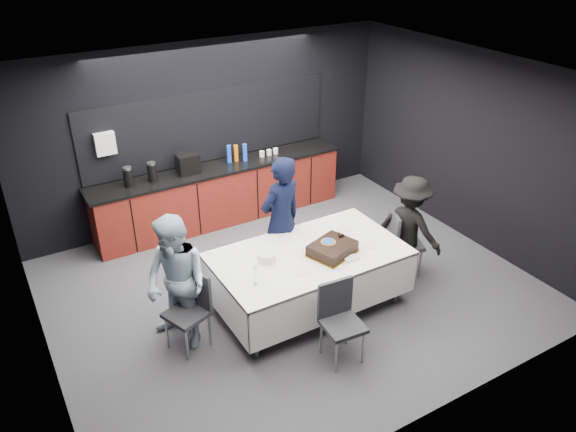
{
  "coord_description": "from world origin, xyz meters",
  "views": [
    {
      "loc": [
        -3.12,
        -5.21,
        4.42
      ],
      "look_at": [
        0.0,
        0.1,
        1.05
      ],
      "focal_mm": 35.0,
      "sensor_mm": 36.0,
      "label": 1
    }
  ],
  "objects_px": {
    "plate_stack": "(267,257)",
    "person_left": "(177,283)",
    "cake_assembly": "(332,248)",
    "chair_right": "(401,238)",
    "chair_near": "(340,315)",
    "person_center": "(281,221)",
    "chair_left": "(191,305)",
    "person_right": "(410,227)",
    "party_table": "(309,262)",
    "champagne_flute": "(255,272)"
  },
  "relations": [
    {
      "from": "party_table",
      "to": "chair_left",
      "type": "relative_size",
      "value": 2.51
    },
    {
      "from": "party_table",
      "to": "chair_near",
      "type": "height_order",
      "value": "chair_near"
    },
    {
      "from": "person_center",
      "to": "person_left",
      "type": "xyz_separation_m",
      "value": [
        -1.62,
        -0.52,
        -0.08
      ]
    },
    {
      "from": "champagne_flute",
      "to": "plate_stack",
      "type": "bearing_deg",
      "value": 47.21
    },
    {
      "from": "party_table",
      "to": "chair_right",
      "type": "xyz_separation_m",
      "value": [
        1.47,
        0.0,
        -0.11
      ]
    },
    {
      "from": "chair_left",
      "to": "person_center",
      "type": "height_order",
      "value": "person_center"
    },
    {
      "from": "person_left",
      "to": "plate_stack",
      "type": "bearing_deg",
      "value": 64.21
    },
    {
      "from": "plate_stack",
      "to": "chair_left",
      "type": "relative_size",
      "value": 0.23
    },
    {
      "from": "chair_right",
      "to": "person_left",
      "type": "distance_m",
      "value": 3.1
    },
    {
      "from": "champagne_flute",
      "to": "chair_near",
      "type": "bearing_deg",
      "value": -44.9
    },
    {
      "from": "chair_left",
      "to": "person_left",
      "type": "xyz_separation_m",
      "value": [
        -0.11,
        0.09,
        0.28
      ]
    },
    {
      "from": "champagne_flute",
      "to": "chair_near",
      "type": "xyz_separation_m",
      "value": [
        0.67,
        -0.67,
        -0.4
      ]
    },
    {
      "from": "plate_stack",
      "to": "chair_left",
      "type": "bearing_deg",
      "value": -178.16
    },
    {
      "from": "cake_assembly",
      "to": "person_right",
      "type": "bearing_deg",
      "value": 4.29
    },
    {
      "from": "cake_assembly",
      "to": "chair_right",
      "type": "bearing_deg",
      "value": 7.21
    },
    {
      "from": "person_center",
      "to": "plate_stack",
      "type": "bearing_deg",
      "value": 35.63
    },
    {
      "from": "party_table",
      "to": "plate_stack",
      "type": "relative_size",
      "value": 10.75
    },
    {
      "from": "chair_left",
      "to": "chair_right",
      "type": "relative_size",
      "value": 1.0
    },
    {
      "from": "chair_left",
      "to": "person_right",
      "type": "distance_m",
      "value": 3.07
    },
    {
      "from": "cake_assembly",
      "to": "person_left",
      "type": "xyz_separation_m",
      "value": [
        -1.85,
        0.32,
        -0.04
      ]
    },
    {
      "from": "cake_assembly",
      "to": "champagne_flute",
      "type": "bearing_deg",
      "value": -174.93
    },
    {
      "from": "champagne_flute",
      "to": "chair_left",
      "type": "bearing_deg",
      "value": 153.33
    },
    {
      "from": "party_table",
      "to": "person_right",
      "type": "bearing_deg",
      "value": -2.0
    },
    {
      "from": "person_right",
      "to": "chair_right",
      "type": "bearing_deg",
      "value": 37.92
    },
    {
      "from": "chair_right",
      "to": "chair_near",
      "type": "bearing_deg",
      "value": -150.78
    },
    {
      "from": "party_table",
      "to": "chair_near",
      "type": "relative_size",
      "value": 2.51
    },
    {
      "from": "champagne_flute",
      "to": "person_left",
      "type": "height_order",
      "value": "person_left"
    },
    {
      "from": "plate_stack",
      "to": "person_right",
      "type": "height_order",
      "value": "person_right"
    },
    {
      "from": "cake_assembly",
      "to": "chair_right",
      "type": "relative_size",
      "value": 0.73
    },
    {
      "from": "person_center",
      "to": "person_left",
      "type": "distance_m",
      "value": 1.71
    },
    {
      "from": "party_table",
      "to": "person_right",
      "type": "distance_m",
      "value": 1.55
    },
    {
      "from": "plate_stack",
      "to": "person_left",
      "type": "xyz_separation_m",
      "value": [
        -1.1,
        0.06,
        -0.02
      ]
    },
    {
      "from": "champagne_flute",
      "to": "person_left",
      "type": "relative_size",
      "value": 0.14
    },
    {
      "from": "plate_stack",
      "to": "person_left",
      "type": "relative_size",
      "value": 0.13
    },
    {
      "from": "person_left",
      "to": "chair_left",
      "type": "bearing_deg",
      "value": 28.99
    },
    {
      "from": "chair_left",
      "to": "chair_near",
      "type": "xyz_separation_m",
      "value": [
        1.32,
        -1.0,
        0.0
      ]
    },
    {
      "from": "plate_stack",
      "to": "chair_right",
      "type": "height_order",
      "value": "chair_right"
    },
    {
      "from": "chair_right",
      "to": "chair_near",
      "type": "height_order",
      "value": "same"
    },
    {
      "from": "cake_assembly",
      "to": "chair_right",
      "type": "distance_m",
      "value": 1.28
    },
    {
      "from": "cake_assembly",
      "to": "champagne_flute",
      "type": "xyz_separation_m",
      "value": [
        -1.09,
        -0.1,
        0.09
      ]
    },
    {
      "from": "party_table",
      "to": "champagne_flute",
      "type": "xyz_separation_m",
      "value": [
        -0.85,
        -0.25,
        0.3
      ]
    },
    {
      "from": "chair_left",
      "to": "person_right",
      "type": "height_order",
      "value": "person_right"
    },
    {
      "from": "champagne_flute",
      "to": "person_center",
      "type": "xyz_separation_m",
      "value": [
        0.86,
        0.94,
        -0.05
      ]
    },
    {
      "from": "champagne_flute",
      "to": "chair_left",
      "type": "height_order",
      "value": "champagne_flute"
    },
    {
      "from": "party_table",
      "to": "chair_right",
      "type": "height_order",
      "value": "chair_right"
    },
    {
      "from": "person_center",
      "to": "person_right",
      "type": "bearing_deg",
      "value": 142.3
    },
    {
      "from": "cake_assembly",
      "to": "chair_left",
      "type": "bearing_deg",
      "value": 172.43
    },
    {
      "from": "chair_near",
      "to": "person_left",
      "type": "xyz_separation_m",
      "value": [
        -1.43,
        1.08,
        0.28
      ]
    },
    {
      "from": "party_table",
      "to": "cake_assembly",
      "type": "relative_size",
      "value": 3.43
    },
    {
      "from": "champagne_flute",
      "to": "cake_assembly",
      "type": "bearing_deg",
      "value": 5.07
    }
  ]
}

